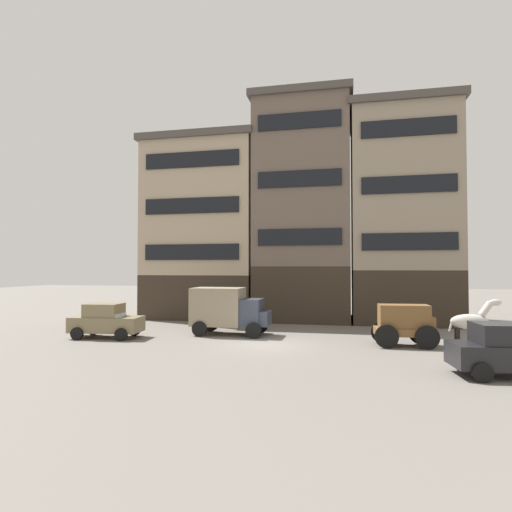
{
  "coord_description": "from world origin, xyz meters",
  "views": [
    {
      "loc": [
        3.66,
        -20.11,
        3.74
      ],
      "look_at": [
        -1.1,
        2.19,
        4.39
      ],
      "focal_mm": 29.41,
      "sensor_mm": 36.0,
      "label": 1
    }
  ],
  "objects_px": {
    "sedan_light": "(506,350)",
    "pedestrian_officer": "(201,312)",
    "delivery_truck_near": "(228,309)",
    "sedan_dark": "(106,321)",
    "cargo_wagon": "(405,322)",
    "draft_horse": "(472,321)"
  },
  "relations": [
    {
      "from": "sedan_light",
      "to": "pedestrian_officer",
      "type": "bearing_deg",
      "value": 147.4
    },
    {
      "from": "sedan_dark",
      "to": "pedestrian_officer",
      "type": "height_order",
      "value": "sedan_dark"
    },
    {
      "from": "cargo_wagon",
      "to": "delivery_truck_near",
      "type": "xyz_separation_m",
      "value": [
        -9.22,
        1.58,
        0.28
      ]
    },
    {
      "from": "cargo_wagon",
      "to": "sedan_light",
      "type": "xyz_separation_m",
      "value": [
        2.63,
        -5.17,
        -0.23
      ]
    },
    {
      "from": "sedan_dark",
      "to": "draft_horse",
      "type": "bearing_deg",
      "value": 2.47
    },
    {
      "from": "cargo_wagon",
      "to": "sedan_light",
      "type": "relative_size",
      "value": 0.77
    },
    {
      "from": "cargo_wagon",
      "to": "delivery_truck_near",
      "type": "distance_m",
      "value": 9.36
    },
    {
      "from": "draft_horse",
      "to": "sedan_dark",
      "type": "distance_m",
      "value": 18.3
    },
    {
      "from": "draft_horse",
      "to": "sedan_dark",
      "type": "bearing_deg",
      "value": -177.53
    },
    {
      "from": "sedan_dark",
      "to": "sedan_light",
      "type": "bearing_deg",
      "value": -13.72
    },
    {
      "from": "delivery_truck_near",
      "to": "sedan_dark",
      "type": "xyz_separation_m",
      "value": [
        -6.11,
        -2.37,
        -0.51
      ]
    },
    {
      "from": "delivery_truck_near",
      "to": "pedestrian_officer",
      "type": "distance_m",
      "value": 3.42
    },
    {
      "from": "sedan_dark",
      "to": "pedestrian_officer",
      "type": "distance_m",
      "value": 6.01
    },
    {
      "from": "delivery_truck_near",
      "to": "sedan_light",
      "type": "bearing_deg",
      "value": -29.67
    },
    {
      "from": "draft_horse",
      "to": "pedestrian_officer",
      "type": "bearing_deg",
      "value": 164.83
    },
    {
      "from": "sedan_dark",
      "to": "delivery_truck_near",
      "type": "bearing_deg",
      "value": 21.18
    },
    {
      "from": "pedestrian_officer",
      "to": "cargo_wagon",
      "type": "bearing_deg",
      "value": -18.79
    },
    {
      "from": "draft_horse",
      "to": "sedan_light",
      "type": "relative_size",
      "value": 0.61
    },
    {
      "from": "delivery_truck_near",
      "to": "pedestrian_officer",
      "type": "relative_size",
      "value": 2.43
    },
    {
      "from": "draft_horse",
      "to": "pedestrian_officer",
      "type": "relative_size",
      "value": 1.31
    },
    {
      "from": "sedan_light",
      "to": "sedan_dark",
      "type": "bearing_deg",
      "value": 166.28
    },
    {
      "from": "cargo_wagon",
      "to": "draft_horse",
      "type": "relative_size",
      "value": 1.27
    }
  ]
}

